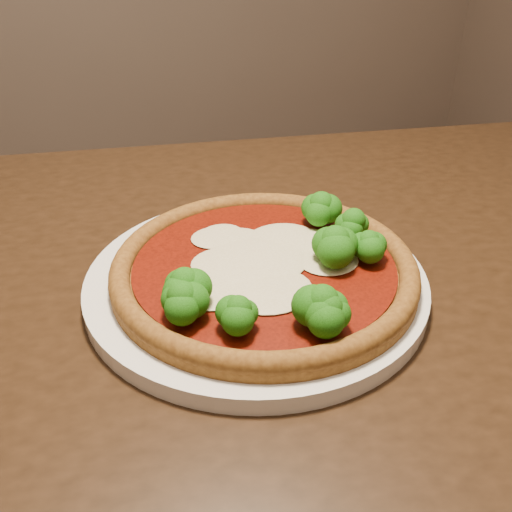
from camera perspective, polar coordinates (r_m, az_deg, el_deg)
name	(u,v)px	position (r m, az deg, el deg)	size (l,w,h in m)	color
dining_table	(233,353)	(0.66, -2.31, -9.69)	(1.42, 1.12, 0.75)	black
plate	(256,281)	(0.60, 0.00, -2.51)	(0.35, 0.35, 0.02)	white
pizza	(269,266)	(0.58, 1.30, -1.05)	(0.31, 0.31, 0.06)	brown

